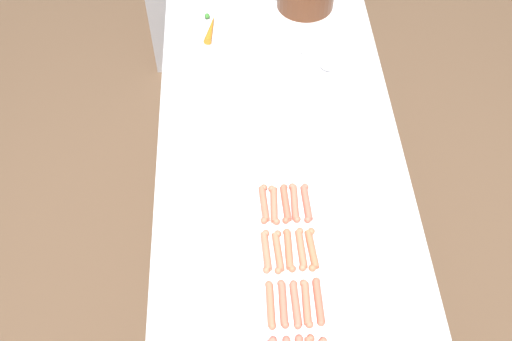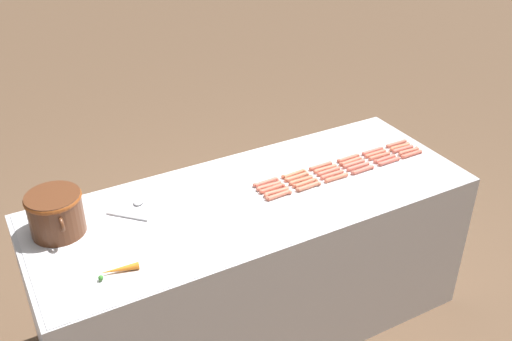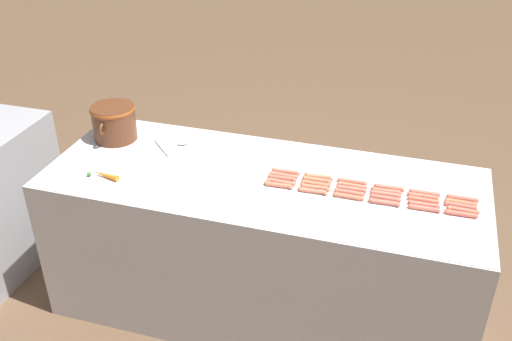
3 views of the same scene
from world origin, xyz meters
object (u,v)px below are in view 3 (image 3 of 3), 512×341
(hot_dog_1, at_px, (424,208))
(hot_dog_17, at_px, (282,178))
(hot_dog_0, at_px, (461,214))
(bean_pot, at_px, (114,121))
(hot_dog_25, at_px, (424,193))
(serving_spoon, at_px, (176,145))
(hot_dog_8, at_px, (385,198))
(hot_dog_15, at_px, (351,189))
(hot_dog_24, at_px, (463,198))
(carrot, at_px, (104,175))
(hot_dog_23, at_px, (283,175))
(hot_dog_7, at_px, (424,205))
(hot_dog_6, at_px, (463,210))
(hot_dog_28, at_px, (319,177))
(hot_dog_29, at_px, (286,172))
(hot_dog_16, at_px, (316,184))
(hot_dog_14, at_px, (386,194))
(hot_dog_27, at_px, (352,182))
(hot_dog_13, at_px, (423,200))
(hot_dog_18, at_px, (461,202))
(hot_dog_21, at_px, (352,185))
(hot_dog_4, at_px, (313,191))
(hot_dog_22, at_px, (317,180))
(hot_dog_20, at_px, (386,191))
(hot_dog_26, at_px, (389,188))
(hot_dog_10, at_px, (315,187))
(hot_dog_9, at_px, (349,192))
(hot_dog_11, at_px, (281,182))
(hot_dog_2, at_px, (384,202))
(hot_dog_12, at_px, (461,206))
(hot_dog_3, at_px, (349,196))

(hot_dog_1, height_order, hot_dog_17, same)
(hot_dog_0, xyz_separation_m, bean_pot, (0.24, 1.94, 0.10))
(hot_dog_25, bearing_deg, serving_spoon, 84.92)
(hot_dog_8, distance_m, hot_dog_15, 0.18)
(hot_dog_24, relative_size, carrot, 0.85)
(hot_dog_23, bearing_deg, hot_dog_0, -96.51)
(hot_dog_0, distance_m, hot_dog_7, 0.17)
(hot_dog_6, xyz_separation_m, hot_dog_25, (0.10, 0.18, 0.00))
(hot_dog_23, bearing_deg, hot_dog_28, -77.99)
(hot_dog_17, bearing_deg, hot_dog_29, -1.15)
(hot_dog_16, height_order, hot_dog_23, same)
(hot_dog_14, height_order, hot_dog_27, same)
(hot_dog_1, distance_m, serving_spoon, 1.43)
(carrot, bearing_deg, hot_dog_25, -79.14)
(hot_dog_16, bearing_deg, hot_dog_13, -89.72)
(hot_dog_8, relative_size, hot_dog_18, 1.00)
(hot_dog_15, relative_size, hot_dog_21, 1.00)
(hot_dog_4, distance_m, hot_dog_22, 0.11)
(hot_dog_23, bearing_deg, serving_spoon, 76.77)
(hot_dog_0, bearing_deg, hot_dog_27, 75.28)
(hot_dog_13, xyz_separation_m, hot_dog_27, (0.07, 0.36, 0.00))
(hot_dog_20, height_order, hot_dog_23, same)
(hot_dog_21, height_order, hot_dog_26, same)
(hot_dog_17, height_order, bean_pot, bean_pot)
(hot_dog_10, height_order, hot_dog_15, same)
(hot_dog_25, bearing_deg, hot_dog_9, 105.99)
(hot_dog_16, height_order, hot_dog_27, same)
(hot_dog_7, distance_m, hot_dog_11, 0.71)
(hot_dog_28, bearing_deg, hot_dog_27, -89.68)
(hot_dog_4, distance_m, hot_dog_23, 0.21)
(hot_dog_29, bearing_deg, hot_dog_4, -129.83)
(hot_dog_6, xyz_separation_m, hot_dog_10, (-0.00, 0.72, 0.00))
(hot_dog_0, height_order, hot_dog_7, same)
(bean_pot, bearing_deg, serving_spoon, -87.38)
(hot_dog_16, bearing_deg, hot_dog_24, -84.04)
(hot_dog_24, bearing_deg, hot_dog_13, 111.55)
(hot_dog_6, xyz_separation_m, hot_dog_7, (-0.00, 0.18, 0.00))
(hot_dog_16, bearing_deg, hot_dog_20, -84.38)
(hot_dog_24, xyz_separation_m, bean_pot, (0.10, 1.95, 0.10))
(hot_dog_18, distance_m, hot_dog_25, 0.18)
(hot_dog_4, height_order, hot_dog_24, same)
(hot_dog_2, xyz_separation_m, hot_dog_12, (0.08, -0.36, 0.00))
(hot_dog_8, distance_m, hot_dog_12, 0.36)
(hot_dog_11, relative_size, hot_dog_14, 1.00)
(hot_dog_12, relative_size, serving_spoon, 0.71)
(hot_dog_1, relative_size, carrot, 0.85)
(hot_dog_23, bearing_deg, carrot, 106.95)
(hot_dog_24, height_order, hot_dog_28, same)
(hot_dog_3, bearing_deg, hot_dog_16, 68.90)
(hot_dog_7, relative_size, hot_dog_13, 1.00)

